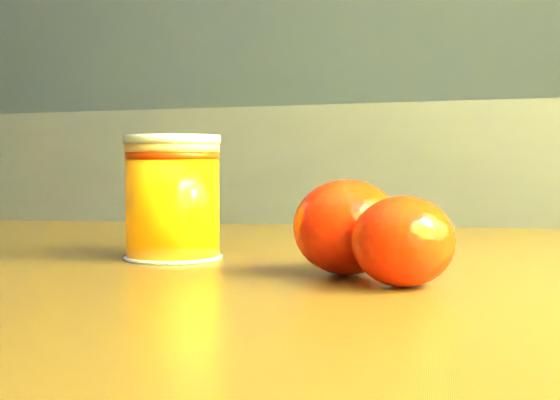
% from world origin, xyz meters
% --- Properties ---
extents(kitchen_counter, '(3.15, 0.60, 0.90)m').
position_xyz_m(kitchen_counter, '(0.00, 1.45, 0.45)').
color(kitchen_counter, '#56555B').
rests_on(kitchen_counter, ground).
extents(juice_glass, '(0.07, 0.07, 0.09)m').
position_xyz_m(juice_glass, '(0.89, 0.25, 0.77)').
color(juice_glass, orange).
rests_on(juice_glass, table).
extents(orange_front, '(0.08, 0.08, 0.06)m').
position_xyz_m(orange_front, '(1.03, 0.23, 0.75)').
color(orange_front, '#FF2205').
rests_on(orange_front, table).
extents(orange_back, '(0.06, 0.06, 0.05)m').
position_xyz_m(orange_back, '(1.08, 0.19, 0.75)').
color(orange_back, '#FF2205').
rests_on(orange_back, table).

